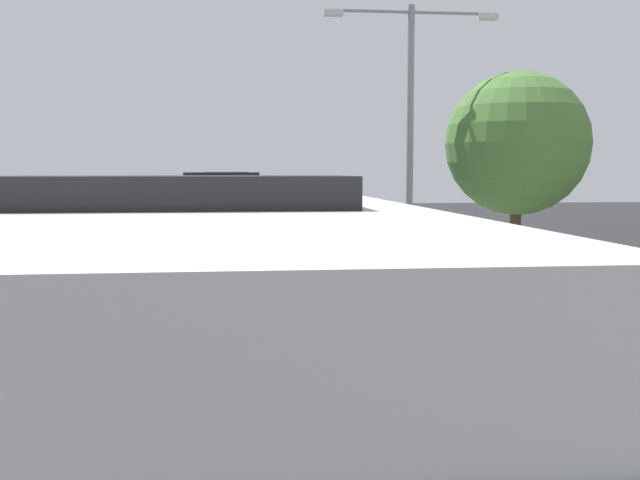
# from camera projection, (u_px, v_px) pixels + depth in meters

# --- Properties ---
(bus_lead) EXTENTS (2.58, 12.32, 3.21)m
(bus_lead) POSITION_uv_depth(u_px,v_px,m) (207.00, 324.00, 7.50)
(bus_lead) COLOR silver
(bus_lead) RESTS_ON ground_plane
(bus_second_in_line) EXTENTS (2.58, 10.71, 3.21)m
(bus_second_in_line) POSITION_uv_depth(u_px,v_px,m) (224.00, 226.00, 20.76)
(bus_second_in_line) COLOR #284C8C
(bus_second_in_line) RESTS_ON ground_plane
(bus_middle) EXTENTS (2.58, 12.06, 3.21)m
(bus_middle) POSITION_uv_depth(u_px,v_px,m) (228.00, 205.00, 33.54)
(bus_middle) COLOR silver
(bus_middle) RESTS_ON ground_plane
(white_suv) EXTENTS (1.86, 5.08, 1.90)m
(white_suv) POSITION_uv_depth(u_px,v_px,m) (421.00, 291.00, 13.61)
(white_suv) COLOR navy
(white_suv) RESTS_ON ground_plane
(streetlamp_mid) EXTENTS (5.10, 0.28, 7.85)m
(streetlamp_mid) POSITION_uv_depth(u_px,v_px,m) (410.00, 113.00, 21.46)
(streetlamp_mid) COLOR gray
(streetlamp_mid) RESTS_ON sidewalk
(roadside_tree) EXTENTS (4.15, 4.15, 5.96)m
(roadside_tree) POSITION_uv_depth(u_px,v_px,m) (517.00, 144.00, 21.41)
(roadside_tree) COLOR #4C3823
(roadside_tree) RESTS_ON sidewalk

